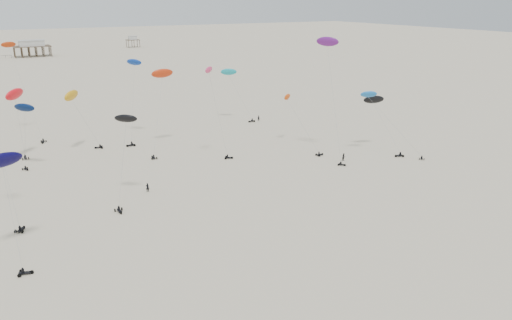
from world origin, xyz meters
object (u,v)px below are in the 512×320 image
rig_0 (124,145)px  pavilion_small (133,42)px  spectator_0 (148,192)px  pavilion_main (32,49)px  rig_4 (329,55)px

rig_0 → pavilion_small: bearing=-107.7°
pavilion_small → rig_0: bearing=-105.9°
spectator_0 → pavilion_main: bearing=-64.3°
pavilion_main → spectator_0: bearing=-91.4°
pavilion_main → rig_0: 251.88m
pavilion_main → rig_4: rig_4 is taller
pavilion_small → spectator_0: size_ratio=4.48×
rig_0 → rig_4: size_ratio=0.58×
pavilion_small → pavilion_main: bearing=-156.8°
pavilion_main → spectator_0: 250.22m
pavilion_small → spectator_0: bearing=-105.2°
rig_4 → spectator_0: rig_4 is taller
pavilion_main → rig_0: (-10.24, -251.60, 5.78)m
pavilion_main → rig_0: size_ratio=1.35×
rig_0 → spectator_0: (4.01, 1.49, -10.00)m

